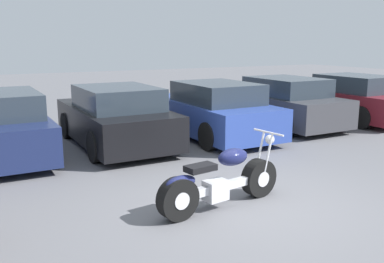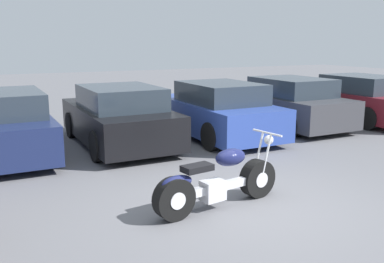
% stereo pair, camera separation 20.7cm
% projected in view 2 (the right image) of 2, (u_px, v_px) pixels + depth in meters
% --- Properties ---
extents(ground_plane, '(60.00, 60.00, 0.00)m').
position_uv_depth(ground_plane, '(248.00, 205.00, 6.44)').
color(ground_plane, slate).
extents(motorcycle, '(2.17, 0.70, 1.03)m').
position_uv_depth(motorcycle, '(217.00, 182.00, 6.28)').
color(motorcycle, black).
rests_on(motorcycle, ground_plane).
extents(parked_car_navy, '(1.90, 4.11, 1.41)m').
position_uv_depth(parked_car_navy, '(2.00, 126.00, 9.11)').
color(parked_car_navy, '#19234C').
rests_on(parked_car_navy, ground_plane).
extents(parked_car_black, '(1.90, 4.11, 1.41)m').
position_uv_depth(parked_car_black, '(119.00, 117.00, 10.10)').
color(parked_car_black, black).
rests_on(parked_car_black, ground_plane).
extents(parked_car_blue, '(1.90, 4.11, 1.41)m').
position_uv_depth(parked_car_blue, '(217.00, 111.00, 10.99)').
color(parked_car_blue, '#2D479E').
rests_on(parked_car_blue, ground_plane).
extents(parked_car_dark_grey, '(1.90, 4.11, 1.41)m').
position_uv_depth(parked_car_dark_grey, '(287.00, 103.00, 12.37)').
color(parked_car_dark_grey, '#3D3D42').
rests_on(parked_car_dark_grey, ground_plane).
extents(parked_car_maroon, '(1.90, 4.11, 1.41)m').
position_uv_depth(parked_car_maroon, '(357.00, 99.00, 13.24)').
color(parked_car_maroon, maroon).
rests_on(parked_car_maroon, ground_plane).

